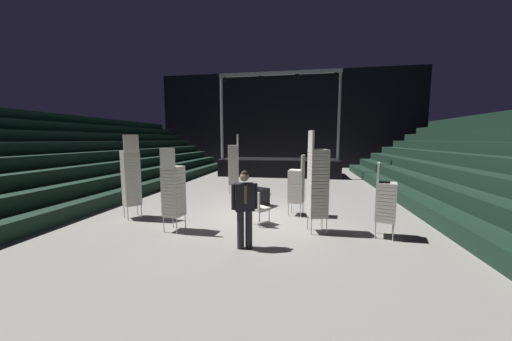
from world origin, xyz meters
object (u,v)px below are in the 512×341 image
object	(u,v)px
stage_riser	(279,165)
chair_stack_mid_left	(385,200)
loose_chair_near_man	(258,206)
man_with_tie	(245,205)
chair_stack_front_left	(173,190)
chair_stack_rear_left	(296,185)
chair_stack_mid_centre	(131,177)
chair_stack_front_right	(233,164)
chair_stack_mid_right	(318,182)
equipment_road_case	(255,197)

from	to	relation	value
stage_riser	chair_stack_mid_left	distance (m)	11.34
loose_chair_near_man	man_with_tie	bearing A→B (deg)	-52.88
chair_stack_front_left	chair_stack_rear_left	size ratio (longest dim) A/B	1.14
man_with_tie	chair_stack_mid_centre	size ratio (longest dim) A/B	0.68
chair_stack_rear_left	loose_chair_near_man	size ratio (longest dim) A/B	1.99
chair_stack_mid_centre	loose_chair_near_man	size ratio (longest dim) A/B	2.62
stage_riser	chair_stack_rear_left	size ratio (longest dim) A/B	4.03
chair_stack_front_right	loose_chair_near_man	size ratio (longest dim) A/B	2.71
man_with_tie	chair_stack_rear_left	size ratio (longest dim) A/B	0.90
stage_riser	chair_stack_front_right	bearing A→B (deg)	-102.77
chair_stack_mid_right	chair_stack_rear_left	xyz separation A→B (m)	(-0.55, 1.45, -0.34)
man_with_tie	chair_stack_front_right	xyz separation A→B (m)	(-1.77, 5.70, 0.32)
chair_stack_mid_left	equipment_road_case	size ratio (longest dim) A/B	1.99
chair_stack_mid_right	chair_stack_front_right	bearing A→B (deg)	-155.96
chair_stack_rear_left	equipment_road_case	distance (m)	1.89
chair_stack_front_left	loose_chair_near_man	world-z (taller)	chair_stack_front_left
stage_riser	chair_stack_rear_left	bearing A→B (deg)	-81.67
chair_stack_front_left	loose_chair_near_man	size ratio (longest dim) A/B	2.26
loose_chair_near_man	chair_stack_front_left	bearing A→B (deg)	-119.47
chair_stack_mid_right	chair_stack_rear_left	distance (m)	1.59
stage_riser	equipment_road_case	distance (m)	8.29
loose_chair_near_man	chair_stack_front_right	bearing A→B (deg)	150.68
stage_riser	chair_stack_front_left	bearing A→B (deg)	-98.46
chair_stack_mid_right	equipment_road_case	distance (m)	3.31
chair_stack_rear_left	loose_chair_near_man	distance (m)	1.59
chair_stack_mid_left	chair_stack_rear_left	bearing A→B (deg)	-110.30
chair_stack_mid_centre	chair_stack_rear_left	world-z (taller)	chair_stack_mid_centre
chair_stack_front_right	chair_stack_mid_centre	bearing A→B (deg)	136.63
equipment_road_case	loose_chair_near_man	world-z (taller)	loose_chair_near_man
chair_stack_front_left	chair_stack_mid_left	distance (m)	5.19
chair_stack_mid_left	man_with_tie	bearing A→B (deg)	-53.24
chair_stack_front_right	loose_chair_near_man	distance (m)	4.52
chair_stack_front_left	chair_stack_front_right	world-z (taller)	chair_stack_front_right
man_with_tie	equipment_road_case	world-z (taller)	man_with_tie
chair_stack_mid_right	chair_stack_mid_centre	size ratio (longest dim) A/B	1.03
chair_stack_mid_right	loose_chair_near_man	distance (m)	1.77
chair_stack_front_right	chair_stack_mid_centre	world-z (taller)	chair_stack_front_right
chair_stack_mid_centre	equipment_road_case	world-z (taller)	chair_stack_mid_centre
man_with_tie	stage_riser	bearing A→B (deg)	-111.42
chair_stack_front_right	equipment_road_case	distance (m)	2.55
stage_riser	chair_stack_mid_right	size ratio (longest dim) A/B	2.96
chair_stack_front_left	chair_stack_mid_right	size ratio (longest dim) A/B	0.83
chair_stack_front_right	chair_stack_mid_left	xyz separation A→B (m)	(4.92, -4.47, -0.38)
chair_stack_mid_left	equipment_road_case	xyz separation A→B (m)	(-3.61, 2.51, -0.59)
chair_stack_rear_left	man_with_tie	bearing A→B (deg)	170.68
equipment_road_case	chair_stack_rear_left	bearing A→B (deg)	-33.29
chair_stack_mid_centre	chair_stack_front_left	bearing A→B (deg)	-76.31
chair_stack_front_right	equipment_road_case	world-z (taller)	chair_stack_front_right
chair_stack_mid_centre	equipment_road_case	bearing A→B (deg)	-18.02
stage_riser	man_with_tie	bearing A→B (deg)	-88.40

